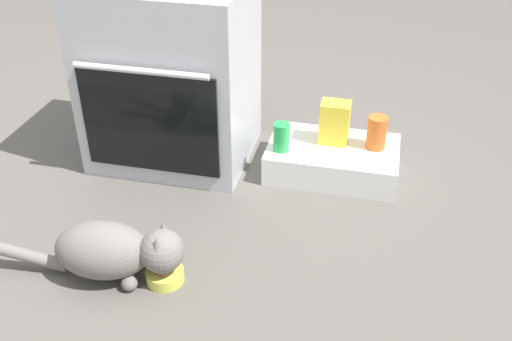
{
  "coord_description": "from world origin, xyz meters",
  "views": [
    {
      "loc": [
        0.79,
        -1.7,
        1.36
      ],
      "look_at": [
        0.4,
        -0.03,
        0.25
      ],
      "focal_mm": 41.08,
      "sensor_mm": 36.0,
      "label": 1
    }
  ],
  "objects": [
    {
      "name": "ground",
      "position": [
        0.0,
        0.0,
        0.0
      ],
      "size": [
        8.0,
        8.0,
        0.0
      ],
      "primitive_type": "plane",
      "color": "#56514C"
    },
    {
      "name": "oven",
      "position": [
        -0.07,
        0.41,
        0.38
      ],
      "size": [
        0.65,
        0.57,
        0.76
      ],
      "color": "#B7BABF",
      "rests_on": "ground"
    },
    {
      "name": "pantry_cabinet",
      "position": [
        0.63,
        0.41,
        0.06
      ],
      "size": [
        0.54,
        0.34,
        0.13
      ],
      "primitive_type": "cube",
      "color": "white",
      "rests_on": "ground"
    },
    {
      "name": "food_bowl",
      "position": [
        0.17,
        -0.38,
        0.03
      ],
      "size": [
        0.13,
        0.13,
        0.07
      ],
      "color": "#D1D14C",
      "rests_on": "ground"
    },
    {
      "name": "cat",
      "position": [
        0.01,
        -0.4,
        0.11
      ],
      "size": [
        0.67,
        0.23,
        0.21
      ],
      "rotation": [
        0.0,
        0.0,
        0.12
      ],
      "color": "slate",
      "rests_on": "ground"
    },
    {
      "name": "sauce_jar",
      "position": [
        0.8,
        0.44,
        0.2
      ],
      "size": [
        0.08,
        0.08,
        0.14
      ],
      "primitive_type": "cylinder",
      "color": "#D16023",
      "rests_on": "pantry_cabinet"
    },
    {
      "name": "snack_bag",
      "position": [
        0.62,
        0.45,
        0.22
      ],
      "size": [
        0.12,
        0.09,
        0.18
      ],
      "primitive_type": "cube",
      "color": "yellow",
      "rests_on": "pantry_cabinet"
    },
    {
      "name": "soda_can",
      "position": [
        0.42,
        0.33,
        0.19
      ],
      "size": [
        0.07,
        0.07,
        0.12
      ],
      "primitive_type": "cylinder",
      "color": "green",
      "rests_on": "pantry_cabinet"
    }
  ]
}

